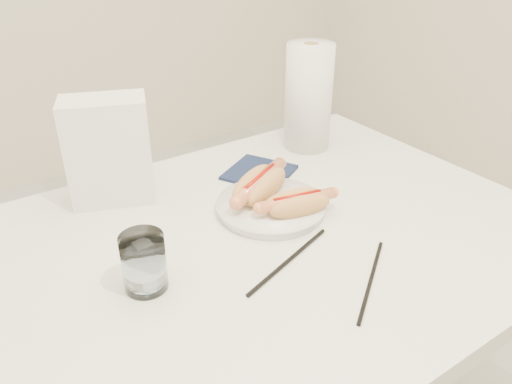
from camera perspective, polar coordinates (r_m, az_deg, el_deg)
table at (r=0.97m, az=-1.85°, el=-8.73°), size 1.20×0.80×0.75m
plate at (r=1.02m, az=1.67°, el=-1.77°), size 0.27×0.27×0.02m
hotdog_left at (r=1.04m, az=0.40°, el=0.76°), size 0.18×0.14×0.05m
hotdog_right at (r=0.98m, az=4.59°, el=-1.27°), size 0.16×0.09×0.04m
water_glass at (r=0.83m, az=-12.42°, el=-7.69°), size 0.07×0.07×0.10m
chopstick_near at (r=0.89m, az=3.67°, el=-7.63°), size 0.22×0.08×0.01m
chopstick_far at (r=0.87m, az=12.72°, el=-9.55°), size 0.18×0.13×0.01m
napkin_box at (r=1.07m, az=-16.13°, el=4.43°), size 0.19×0.14×0.22m
navy_napkin at (r=1.17m, az=0.39°, el=2.22°), size 0.19×0.19×0.01m
paper_towel_roll at (r=1.27m, az=5.88°, el=10.50°), size 0.15×0.15×0.26m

